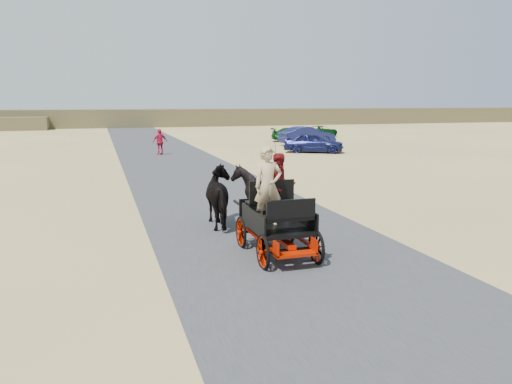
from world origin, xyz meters
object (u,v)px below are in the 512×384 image
object	(u,v)px
horse_right	(260,195)
car_c	(295,135)
pedestrian	(160,142)
car_a	(314,143)
car_d	(321,131)
car_b	(307,136)
horse_left	(223,197)
carriage	(277,239)

from	to	relation	value
horse_right	car_c	size ratio (longest dim) A/B	0.41
horse_right	pedestrian	xyz separation A→B (m)	(-0.50, 19.87, 0.01)
car_a	car_d	size ratio (longest dim) A/B	1.02
car_b	car_c	size ratio (longest dim) A/B	1.09
horse_left	car_b	xyz separation A→B (m)	(12.82, 23.80, -0.10)
horse_right	carriage	bearing A→B (deg)	79.61
car_c	car_a	bearing A→B (deg)	176.11
horse_left	car_b	bearing A→B (deg)	-118.31
carriage	car_c	distance (m)	33.17
pedestrian	car_d	bearing A→B (deg)	-162.15
horse_left	car_d	bearing A→B (deg)	-119.15
carriage	car_a	bearing A→B (deg)	63.94
carriage	car_d	xyz separation A→B (m)	(17.39, 35.16, 0.19)
car_a	car_d	bearing A→B (deg)	2.37
pedestrian	car_a	xyz separation A→B (m)	(10.30, -1.72, -0.17)
horse_right	horse_left	bearing A→B (deg)	0.00
pedestrian	car_d	distance (m)	21.25
carriage	car_a	xyz separation A→B (m)	(10.35, 21.16, 0.33)
horse_right	car_c	world-z (taller)	horse_right
car_b	car_d	xyz separation A→B (m)	(5.12, 8.36, -0.20)
carriage	horse_left	size ratio (longest dim) A/B	1.20
car_a	car_b	size ratio (longest dim) A/B	0.89
horse_right	car_c	xyz separation A→B (m)	(12.19, 27.62, -0.25)
horse_right	car_b	world-z (taller)	horse_right
horse_left	pedestrian	xyz separation A→B (m)	(0.60, 19.87, 0.02)
horse_right	car_c	distance (m)	30.19
car_a	pedestrian	bearing A→B (deg)	109.59
horse_right	car_b	distance (m)	26.52
horse_left	car_a	bearing A→B (deg)	-120.97
car_a	horse_left	bearing A→B (deg)	178.08
horse_left	car_a	world-z (taller)	horse_left
horse_right	pedestrian	bearing A→B (deg)	-88.55
car_c	carriage	bearing A→B (deg)	167.73
carriage	horse_right	world-z (taller)	horse_right
car_d	carriage	bearing A→B (deg)	123.33
horse_right	car_c	bearing A→B (deg)	-113.82
car_a	car_c	xyz separation A→B (m)	(2.40, 9.46, -0.09)
horse_left	car_b	world-z (taller)	horse_left
car_b	pedestrian	bearing A→B (deg)	103.11
car_a	car_c	world-z (taller)	car_a
horse_right	car_d	world-z (taller)	horse_right
car_d	car_a	bearing A→B (deg)	122.96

